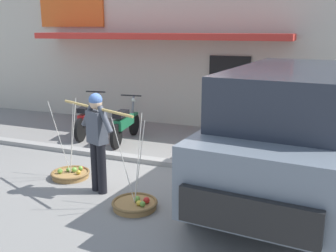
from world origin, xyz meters
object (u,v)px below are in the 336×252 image
at_px(fruit_basket_left_side, 135,204).
at_px(fruit_vendor, 97,136).
at_px(motorcycle_nearest_shop, 90,118).
at_px(motorcycle_second_in_row, 125,124).
at_px(fruit_basket_right_side, 71,174).
at_px(parked_truck, 289,128).

bearing_deg(fruit_basket_left_side, fruit_vendor, 157.52).
relative_size(motorcycle_nearest_shop, motorcycle_second_in_row, 1.00).
height_order(fruit_basket_right_side, motorcycle_second_in_row, fruit_basket_right_side).
height_order(fruit_basket_left_side, motorcycle_second_in_row, fruit_basket_left_side).
distance_m(motorcycle_nearest_shop, parked_truck, 5.45).
bearing_deg(motorcycle_nearest_shop, fruit_basket_right_side, -64.20).
bearing_deg(fruit_basket_left_side, fruit_basket_right_side, 157.34).
bearing_deg(motorcycle_second_in_row, fruit_vendor, -70.47).
relative_size(fruit_vendor, parked_truck, 0.34).
xyz_separation_m(fruit_basket_right_side, parked_truck, (3.77, 0.78, 1.06)).
distance_m(fruit_vendor, fruit_basket_right_side, 1.29).
xyz_separation_m(fruit_basket_right_side, motorcycle_nearest_shop, (-1.29, 2.67, 0.38)).
xyz_separation_m(fruit_vendor, fruit_basket_left_side, (0.85, -0.35, -0.91)).
bearing_deg(fruit_vendor, motorcycle_nearest_shop, 125.19).
distance_m(motorcycle_nearest_shop, motorcycle_second_in_row, 1.14).
height_order(fruit_basket_left_side, fruit_basket_right_side, same).
bearing_deg(parked_truck, fruit_basket_right_side, -168.34).
xyz_separation_m(fruit_vendor, motorcycle_second_in_row, (-1.01, 2.84, -0.53)).
distance_m(fruit_basket_right_side, motorcycle_second_in_row, 2.52).
xyz_separation_m(motorcycle_nearest_shop, motorcycle_second_in_row, (1.13, -0.19, 0.00)).
bearing_deg(fruit_basket_right_side, parked_truck, 11.66).
bearing_deg(parked_truck, fruit_basket_left_side, -144.51).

